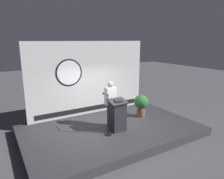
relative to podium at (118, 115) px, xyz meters
name	(u,v)px	position (x,y,z in m)	size (l,w,h in m)	color
ground_plane	(111,134)	(-0.05, 0.38, -0.87)	(40.00, 40.00, 0.00)	#4C4C51
stage_platform	(111,131)	(-0.05, 0.38, -0.72)	(6.40, 4.00, 0.30)	#333338
banner_display	(89,78)	(-0.07, 2.22, 1.00)	(5.39, 0.12, 3.16)	silver
podium	(118,115)	(0.00, 0.00, 0.00)	(0.64, 0.50, 1.17)	#26262B
speaker_person	(110,104)	(-0.02, 0.48, 0.32)	(0.40, 0.26, 1.74)	black
microphone_stand	(108,121)	(-0.48, -0.11, -0.07)	(0.24, 0.47, 1.46)	black
potted_plant	(141,104)	(1.61, 0.69, 0.00)	(0.60, 0.60, 0.95)	brown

